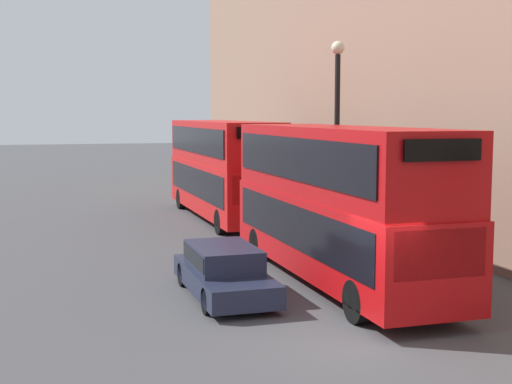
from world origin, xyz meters
TOP-DOWN VIEW (x-y plane):
  - ground_plane at (0.00, 0.00)m, footprint 200.00×200.00m
  - bus_leading at (1.60, 4.88)m, footprint 2.59×10.74m
  - bus_second_in_queue at (1.60, 17.53)m, footprint 2.59×11.17m
  - car_dark_sedan at (-1.80, 4.32)m, footprint 1.78×4.59m
  - street_lamp at (3.26, 8.72)m, footprint 0.44×0.44m
  - pedestrian at (4.25, 6.60)m, footprint 0.36×0.36m

SIDE VIEW (x-z plane):
  - ground_plane at x=0.00m, z-range 0.00..0.00m
  - car_dark_sedan at x=-1.80m, z-range 0.04..1.37m
  - pedestrian at x=4.25m, z-range -0.07..1.73m
  - bus_leading at x=1.60m, z-range 0.22..4.59m
  - bus_second_in_queue at x=1.60m, z-range 0.23..4.61m
  - street_lamp at x=3.26m, z-range 0.78..7.88m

